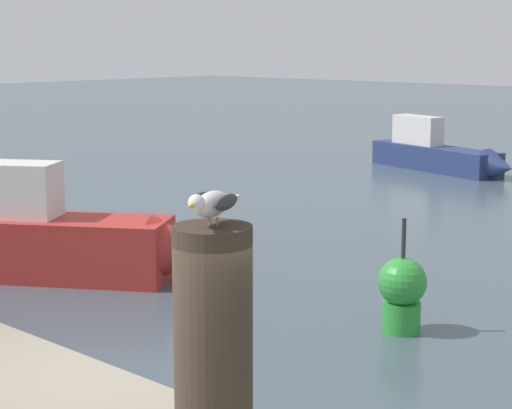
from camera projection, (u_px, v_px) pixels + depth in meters
mooring_post at (213, 345)px, 3.51m from camera, size 0.31×0.31×0.96m
seagull at (211, 203)px, 3.40m from camera, size 0.20×0.38×0.14m
boat_navy at (441, 155)px, 22.84m from camera, size 4.60×1.96×1.42m
boat_red at (71, 240)px, 12.43m from camera, size 3.96×3.02×1.62m
channel_buoy at (402, 291)px, 10.13m from camera, size 0.56×0.56×1.33m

